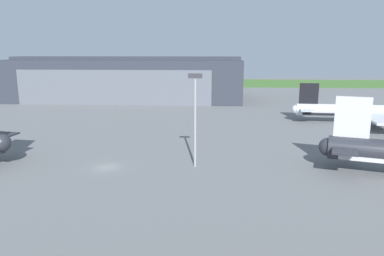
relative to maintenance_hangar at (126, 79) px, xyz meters
The scene contains 5 objects.
ground_plane 95.88m from the maintenance_hangar, 78.62° to the right, with size 440.00×440.00×0.00m, color slate.
grass_field_strip 79.48m from the maintenance_hangar, 76.20° to the left, with size 440.00×56.00×0.08m, color #416C2E.
maintenance_hangar is the anchor object (origin of this frame).
airliner_far_right 95.88m from the maintenance_hangar, 31.52° to the right, with size 43.50×35.56×11.14m.
apron_light_mast 98.41m from the maintenance_hangar, 69.44° to the right, with size 2.40×0.50×16.50m.
Camera 1 is at (19.05, -60.42, 20.40)m, focal length 33.97 mm.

